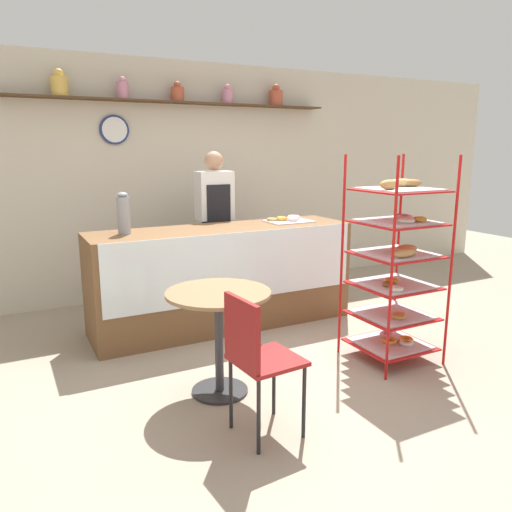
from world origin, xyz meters
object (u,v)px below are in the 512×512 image
(pastry_rack, at_px, (396,265))
(coffee_carafe, at_px, (123,214))
(donut_tray_counter, at_px, (289,220))
(person_worker, at_px, (215,223))
(cafe_table, at_px, (219,317))
(cafe_chair, at_px, (255,352))

(pastry_rack, relative_size, coffee_carafe, 4.54)
(donut_tray_counter, bearing_deg, person_worker, 137.08)
(person_worker, distance_m, cafe_table, 2.05)
(pastry_rack, height_order, person_worker, person_worker)
(pastry_rack, xyz_separation_m, donut_tray_counter, (-0.15, 1.43, 0.20))
(cafe_table, distance_m, donut_tray_counter, 1.94)
(person_worker, xyz_separation_m, cafe_table, (-0.77, -1.87, -0.36))
(cafe_table, height_order, donut_tray_counter, donut_tray_counter)
(cafe_table, xyz_separation_m, donut_tray_counter, (1.36, 1.32, 0.43))
(pastry_rack, relative_size, cafe_table, 2.22)
(cafe_table, relative_size, coffee_carafe, 2.05)
(cafe_chair, bearing_deg, coffee_carafe, 3.93)
(person_worker, relative_size, cafe_chair, 1.90)
(coffee_carafe, height_order, donut_tray_counter, coffee_carafe)
(cafe_table, bearing_deg, cafe_chair, -93.12)
(cafe_chair, bearing_deg, pastry_rack, -76.32)
(donut_tray_counter, bearing_deg, cafe_table, -135.85)
(pastry_rack, distance_m, donut_tray_counter, 1.45)
(cafe_chair, height_order, donut_tray_counter, donut_tray_counter)
(cafe_table, bearing_deg, coffee_carafe, 103.85)
(cafe_chair, xyz_separation_m, coffee_carafe, (-0.29, 1.95, 0.61))
(coffee_carafe, bearing_deg, cafe_table, -76.15)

